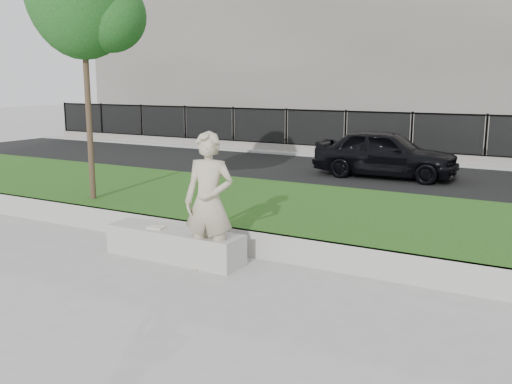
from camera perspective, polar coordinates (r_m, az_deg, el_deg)
The scene contains 11 objects.
ground at distance 7.64m, azimuth -3.91°, elevation -8.60°, with size 90.00×90.00×0.00m, color gray.
grass_bank at distance 10.12m, azimuth 5.49°, elevation -2.51°, with size 34.00×4.00×0.40m, color #11330C.
grass_kerb at distance 8.43m, azimuth -0.01°, elevation -5.26°, with size 34.00×0.08×0.40m, color gray.
street at distance 15.24m, azimuth 13.98°, elevation 1.13°, with size 34.00×7.00×0.04m, color black.
far_pavement at distance 19.57m, azimuth 17.60°, elevation 3.20°, with size 34.00×3.00×0.12m, color gray.
iron_fence at distance 18.54m, azimuth 17.02°, elevation 4.33°, with size 32.00×0.30×1.50m.
building_facade at distance 26.40m, azimuth 21.61°, elevation 15.63°, with size 34.00×10.00×10.00m, color #5E5952.
stone_bench at distance 8.45m, azimuth -8.16°, elevation -5.19°, with size 2.15×0.54×0.44m, color gray.
man at distance 7.73m, azimuth -4.73°, elevation -1.02°, with size 0.70×0.46×1.91m, color tan.
book at distance 8.49m, azimuth -9.96°, elevation -3.52°, with size 0.24×0.17×0.03m, color beige.
car_dark at distance 15.47m, azimuth 12.83°, elevation 3.78°, with size 1.50×3.74×1.27m, color black.
Camera 1 is at (3.99, -5.99, 2.57)m, focal length 40.00 mm.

